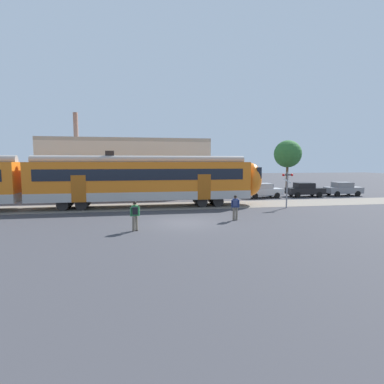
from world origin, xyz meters
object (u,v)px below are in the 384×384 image
Objects in this scene: parked_car_silver at (263,190)px; crossing_signal at (287,184)px; pedestrian_navy at (235,205)px; pedestrian_green at (135,213)px; parked_car_black at (305,190)px; parked_car_grey at (343,189)px.

parked_car_silver is 1.35× the size of crossing_signal.
parked_car_silver is (6.88, 11.55, -0.21)m from pedestrian_navy.
pedestrian_green reaches higher than parked_car_silver.
pedestrian_navy is 16.57m from parked_car_black.
parked_car_black is (4.95, 0.06, 0.00)m from parked_car_silver.
pedestrian_navy is at bearing -143.63° from crossing_signal.
crossing_signal is (12.27, 6.30, 1.02)m from pedestrian_green.
parked_car_silver is 9.74m from parked_car_grey.
parked_car_silver and parked_car_grey have the same top height.
parked_car_grey is (16.61, 11.74, -0.21)m from pedestrian_navy.
pedestrian_green is 22.74m from parked_car_black.
parked_car_black is at bearing 36.68° from pedestrian_green.
pedestrian_green reaches higher than parked_car_grey.
parked_car_silver is at bearing -178.86° from parked_car_grey.
pedestrian_green reaches higher than parked_car_black.
pedestrian_green is at bearing -152.82° from crossing_signal.
pedestrian_navy reaches higher than parked_car_black.
crossing_signal is (5.87, 4.32, 1.02)m from pedestrian_navy.
parked_car_black is at bearing -178.38° from parked_car_grey.
parked_car_silver is at bearing 82.01° from crossing_signal.
pedestrian_navy is at bearing 17.18° from pedestrian_green.
pedestrian_green is at bearing -149.21° from parked_car_grey.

